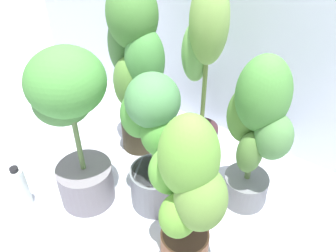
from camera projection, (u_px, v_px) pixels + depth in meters
ground_plane at (141, 216)px, 1.75m from camera, size 8.00×8.00×0.00m
potted_plant_back_center at (203, 68)px, 1.76m from camera, size 0.26×0.20×1.01m
potted_plant_front_right at (187, 192)px, 1.29m from camera, size 0.39×0.32×0.77m
potted_plant_front_left at (71, 118)px, 1.55m from camera, size 0.47×0.44×0.83m
potted_plant_center at (152, 140)px, 1.58m from camera, size 0.36×0.33×0.73m
potted_plant_back_left at (134, 56)px, 1.80m from camera, size 0.42×0.33×0.98m
potted_plant_back_right at (256, 127)px, 1.55m from camera, size 0.35×0.27×0.81m
nutrient_bottle at (21, 188)px, 1.72m from camera, size 0.07×0.07×0.26m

